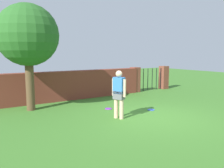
# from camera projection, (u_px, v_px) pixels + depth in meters

# --- Properties ---
(ground_plane) EXTENTS (40.00, 40.00, 0.00)m
(ground_plane) POSITION_uv_depth(u_px,v_px,m) (153.00, 117.00, 8.00)
(ground_plane) COLOR #3D7528
(brick_wall) EXTENTS (8.46, 0.50, 1.36)m
(brick_wall) POSITION_uv_depth(u_px,v_px,m) (62.00, 86.00, 10.81)
(brick_wall) COLOR brown
(brick_wall) RESTS_ON ground
(tree) EXTENTS (2.32, 2.32, 4.02)m
(tree) POSITION_uv_depth(u_px,v_px,m) (28.00, 36.00, 8.67)
(tree) COLOR brown
(tree) RESTS_ON ground
(person) EXTENTS (0.34, 0.51, 1.62)m
(person) POSITION_uv_depth(u_px,v_px,m) (119.00, 92.00, 7.76)
(person) COLOR beige
(person) RESTS_ON ground
(fence_gate) EXTENTS (2.71, 0.44, 1.40)m
(fence_gate) POSITION_uv_depth(u_px,v_px,m) (150.00, 79.00, 13.78)
(fence_gate) COLOR brown
(fence_gate) RESTS_ON ground
(frisbee_purple) EXTENTS (0.27, 0.27, 0.02)m
(frisbee_purple) POSITION_uv_depth(u_px,v_px,m) (108.00, 109.00, 9.21)
(frisbee_purple) COLOR purple
(frisbee_purple) RESTS_ON ground
(frisbee_blue) EXTENTS (0.27, 0.27, 0.02)m
(frisbee_blue) POSITION_uv_depth(u_px,v_px,m) (151.00, 110.00, 9.04)
(frisbee_blue) COLOR blue
(frisbee_blue) RESTS_ON ground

